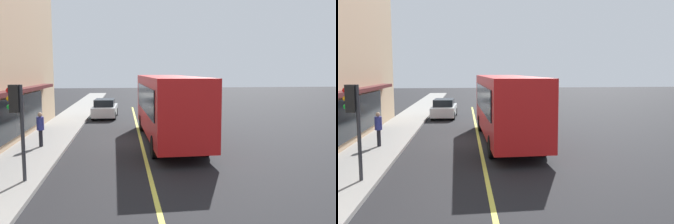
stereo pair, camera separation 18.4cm
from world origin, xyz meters
The scene contains 7 objects.
ground centered at (0.00, 0.00, 0.00)m, with size 120.00×120.00×0.00m, color black.
sidewalk centered at (0.00, 5.00, 0.07)m, with size 80.00×2.64×0.15m, color gray.
lane_centre_stripe centered at (0.00, 0.00, 0.00)m, with size 36.00×0.16×0.01m, color #D8D14C.
bus centered at (-0.28, -1.45, 1.99)m, with size 11.19×2.83×3.50m.
traffic_light centered at (-7.04, 4.37, 2.53)m, with size 0.30×0.52×3.20m.
car_white centered at (9.99, 2.40, 0.74)m, with size 4.36×1.98×1.52m.
pedestrian_near_storefront centered at (-1.50, 4.90, 1.14)m, with size 0.34×0.34×1.66m.
Camera 1 is at (-19.13, 0.92, 3.81)m, focal length 38.27 mm.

